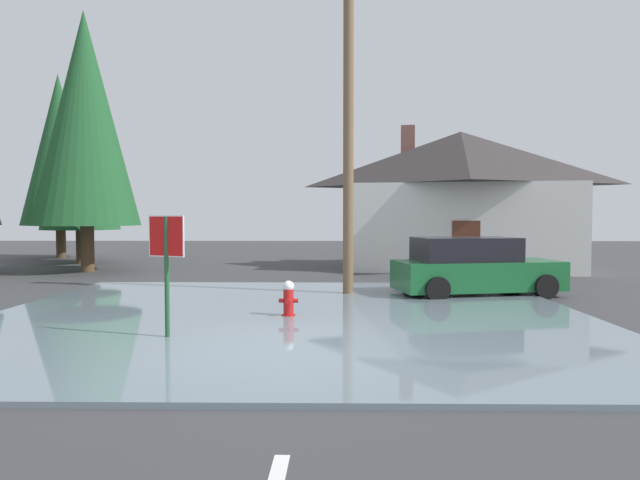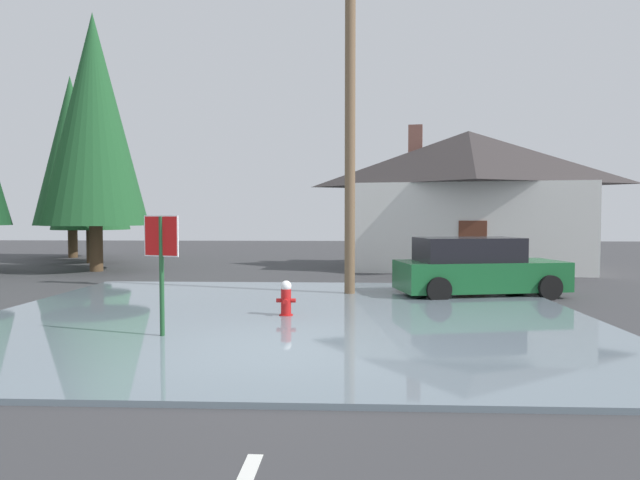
% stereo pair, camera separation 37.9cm
% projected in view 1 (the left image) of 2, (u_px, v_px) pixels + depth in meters
% --- Properties ---
extents(ground_plane, '(80.00, 80.00, 0.10)m').
position_uv_depth(ground_plane, '(288.00, 357.00, 8.49)').
color(ground_plane, '#38383A').
extents(flood_puddle, '(12.66, 11.07, 0.08)m').
position_uv_depth(flood_puddle, '(287.00, 316.00, 11.55)').
color(flood_puddle, slate).
rests_on(flood_puddle, ground).
extents(lane_stop_bar, '(3.90, 0.47, 0.01)m').
position_uv_depth(lane_stop_bar, '(238.00, 379.00, 7.17)').
color(lane_stop_bar, silver).
rests_on(lane_stop_bar, ground).
extents(stop_sign_near, '(0.67, 0.26, 2.16)m').
position_uv_depth(stop_sign_near, '(167.00, 252.00, 9.28)').
color(stop_sign_near, '#1E4C28').
rests_on(stop_sign_near, ground).
extents(fire_hydrant, '(0.41, 0.35, 0.81)m').
position_uv_depth(fire_hydrant, '(289.00, 300.00, 11.35)').
color(fire_hydrant, red).
rests_on(fire_hydrant, ground).
extents(utility_pole, '(1.60, 0.28, 8.85)m').
position_uv_depth(utility_pole, '(348.00, 124.00, 14.50)').
color(utility_pole, brown).
rests_on(utility_pole, ground).
extents(house, '(10.12, 7.08, 6.10)m').
position_uv_depth(house, '(460.00, 198.00, 22.57)').
color(house, silver).
rests_on(house, ground).
extents(parked_car, '(4.64, 2.59, 1.59)m').
position_uv_depth(parked_car, '(474.00, 268.00, 14.73)').
color(parked_car, '#195B2D').
rests_on(parked_car, ground).
extents(pine_tree_tall_left, '(3.46, 3.46, 8.64)m').
position_uv_depth(pine_tree_tall_left, '(79.00, 152.00, 24.70)').
color(pine_tree_tall_left, '#4C3823').
rests_on(pine_tree_tall_left, ground).
extents(pine_tree_mid_left, '(3.78, 3.78, 9.46)m').
position_uv_depth(pine_tree_mid_left, '(59.00, 150.00, 27.98)').
color(pine_tree_mid_left, '#4C3823').
rests_on(pine_tree_mid_left, ground).
extents(pine_tree_short_left, '(4.01, 4.01, 10.04)m').
position_uv_depth(pine_tree_short_left, '(85.00, 119.00, 20.91)').
color(pine_tree_short_left, '#4C3823').
rests_on(pine_tree_short_left, ground).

